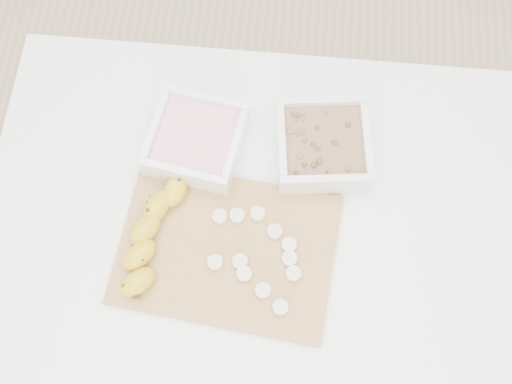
# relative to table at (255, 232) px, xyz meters

# --- Properties ---
(ground) EXTENTS (3.50, 3.50, 0.00)m
(ground) POSITION_rel_table_xyz_m (0.00, 0.00, -0.65)
(ground) COLOR #C6AD89
(ground) RESTS_ON ground
(table) EXTENTS (1.00, 0.70, 0.75)m
(table) POSITION_rel_table_xyz_m (0.00, 0.00, 0.00)
(table) COLOR white
(table) RESTS_ON ground
(bowl_yogurt) EXTENTS (0.19, 0.19, 0.08)m
(bowl_yogurt) POSITION_rel_table_xyz_m (-0.12, 0.13, 0.13)
(bowl_yogurt) COLOR white
(bowl_yogurt) RESTS_ON table
(bowl_granola) EXTENTS (0.18, 0.18, 0.08)m
(bowl_granola) POSITION_rel_table_xyz_m (0.11, 0.14, 0.14)
(bowl_granola) COLOR white
(bowl_granola) RESTS_ON table
(cutting_board) EXTENTS (0.40, 0.31, 0.01)m
(cutting_board) POSITION_rel_table_xyz_m (-0.04, -0.06, 0.10)
(cutting_board) COLOR #BD8B49
(cutting_board) RESTS_ON table
(banana) EXTENTS (0.15, 0.23, 0.04)m
(banana) POSITION_rel_table_xyz_m (-0.17, -0.06, 0.13)
(banana) COLOR gold
(banana) RESTS_ON cutting_board
(banana_slices) EXTENTS (0.16, 0.19, 0.02)m
(banana_slices) POSITION_rel_table_xyz_m (0.01, -0.07, 0.12)
(banana_slices) COLOR beige
(banana_slices) RESTS_ON cutting_board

